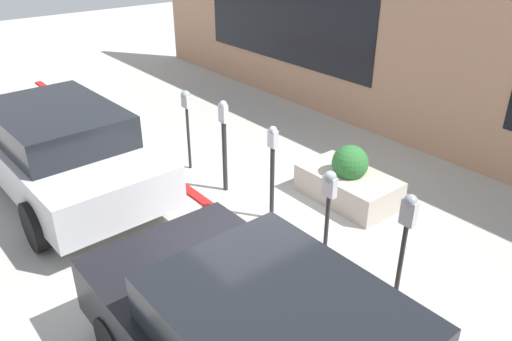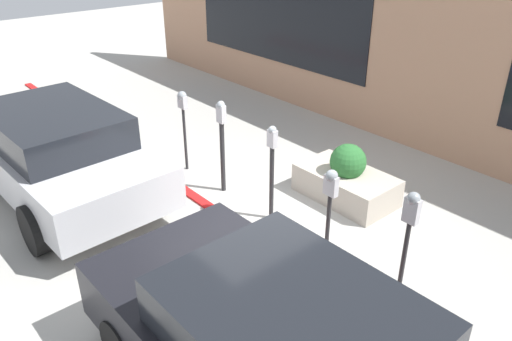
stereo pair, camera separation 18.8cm
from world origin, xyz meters
name	(u,v)px [view 1 (the left image)]	position (x,y,z in m)	size (l,w,h in m)	color
ground_plane	(249,230)	(0.00, 0.00, 0.00)	(40.00, 40.00, 0.00)	#ADAAA3
curb_strip	(244,230)	(0.00, 0.08, 0.02)	(19.00, 0.16, 0.04)	red
building_facade	(441,55)	(0.00, -4.47, 1.93)	(19.00, 0.17, 3.85)	tan
parking_meter_nearest	(407,225)	(-2.33, -0.45, 1.09)	(0.18, 0.15, 1.48)	#232326
parking_meter_second	(329,194)	(-1.16, -0.42, 0.98)	(0.19, 0.17, 1.31)	#232326
parking_meter_middle	(272,161)	(0.03, -0.48, 0.98)	(0.14, 0.12, 1.53)	#232326
parking_meter_fourth	(224,136)	(1.21, -0.45, 1.01)	(0.16, 0.13, 1.60)	#232326
parking_meter_farthest	(187,109)	(2.30, -0.42, 1.15)	(0.19, 0.16, 1.50)	#232326
planter_box	(348,181)	(-0.31, -1.83, 0.33)	(1.60, 0.92, 0.96)	#B2A899
parked_car_middle	(58,147)	(2.90, 1.69, 0.82)	(4.75, 2.08, 1.53)	#B7B7BC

